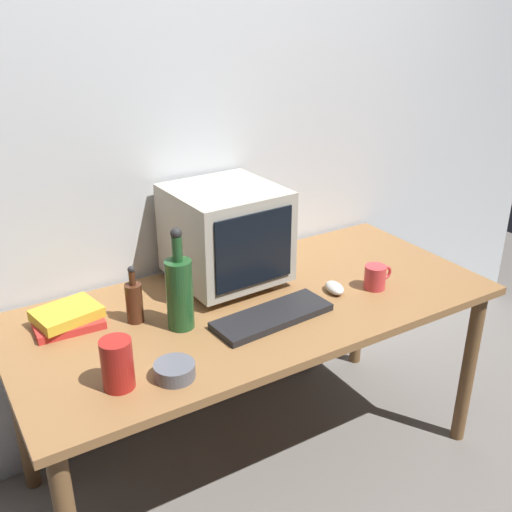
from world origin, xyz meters
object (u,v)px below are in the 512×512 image
(computer_mouse, at_px, (335,288))
(bottle_short, at_px, (134,301))
(mug, at_px, (376,277))
(keyboard, at_px, (272,316))
(metal_canister, at_px, (117,364))
(cd_spindle, at_px, (175,371))
(book_stack, at_px, (68,318))
(crt_monitor, at_px, (226,234))
(bottle_tall, at_px, (180,291))

(computer_mouse, xyz_separation_m, bottle_short, (-0.70, 0.18, 0.06))
(bottle_short, distance_m, mug, 0.88)
(keyboard, relative_size, metal_canister, 2.80)
(keyboard, xyz_separation_m, mug, (0.45, -0.00, 0.03))
(cd_spindle, bearing_deg, computer_mouse, 13.76)
(keyboard, bearing_deg, cd_spindle, -167.04)
(book_stack, distance_m, mug, 1.10)
(crt_monitor, relative_size, cd_spindle, 3.35)
(cd_spindle, bearing_deg, book_stack, 112.39)
(computer_mouse, relative_size, bottle_short, 0.49)
(keyboard, bearing_deg, metal_canister, -175.44)
(bottle_short, bearing_deg, keyboard, -30.14)
(computer_mouse, distance_m, bottle_tall, 0.60)
(crt_monitor, bearing_deg, bottle_short, -165.52)
(keyboard, bearing_deg, computer_mouse, 4.53)
(mug, bearing_deg, computer_mouse, 161.02)
(crt_monitor, bearing_deg, bottle_tall, -143.24)
(bottle_tall, relative_size, book_stack, 1.54)
(keyboard, height_order, mug, mug)
(book_stack, bearing_deg, computer_mouse, -16.41)
(crt_monitor, relative_size, mug, 3.35)
(cd_spindle, distance_m, metal_canister, 0.16)
(bottle_tall, distance_m, mug, 0.75)
(cd_spindle, bearing_deg, crt_monitor, 47.45)
(metal_canister, bearing_deg, crt_monitor, 36.29)
(bottle_tall, xyz_separation_m, mug, (0.74, -0.12, -0.09))
(bottle_short, distance_m, metal_canister, 0.36)
(book_stack, relative_size, cd_spindle, 1.90)
(bottle_short, height_order, mug, bottle_short)
(metal_canister, bearing_deg, bottle_short, 61.80)
(book_stack, bearing_deg, keyboard, -27.54)
(book_stack, relative_size, mug, 1.90)
(mug, bearing_deg, bottle_tall, 170.46)
(crt_monitor, distance_m, keyboard, 0.38)
(keyboard, xyz_separation_m, bottle_tall, (-0.28, 0.12, 0.12))
(book_stack, distance_m, metal_canister, 0.41)
(computer_mouse, distance_m, book_stack, 0.94)
(keyboard, height_order, metal_canister, metal_canister)
(keyboard, relative_size, mug, 3.50)
(keyboard, relative_size, cd_spindle, 3.50)
(mug, relative_size, metal_canister, 0.80)
(computer_mouse, bearing_deg, metal_canister, -157.50)
(book_stack, height_order, metal_canister, metal_canister)
(computer_mouse, xyz_separation_m, book_stack, (-0.90, 0.27, 0.01))
(bottle_short, xyz_separation_m, mug, (0.85, -0.24, -0.03))
(book_stack, bearing_deg, mug, -16.78)
(mug, bearing_deg, metal_canister, -175.33)
(bottle_tall, bearing_deg, keyboard, -22.87)
(bottle_tall, height_order, mug, bottle_tall)
(bottle_tall, height_order, bottle_short, bottle_tall)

